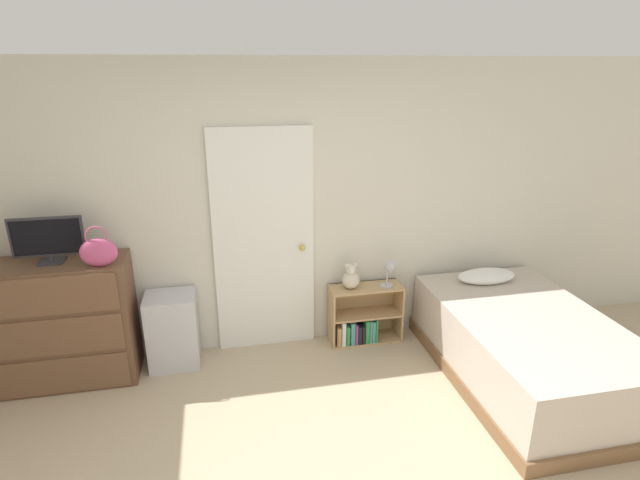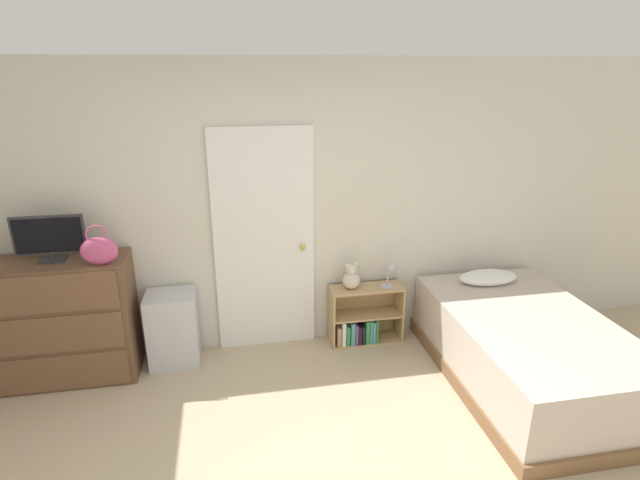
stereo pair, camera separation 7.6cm
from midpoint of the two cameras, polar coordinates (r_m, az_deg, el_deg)
wall_back at (r=4.37m, az=-5.38°, el=3.34°), size 10.00×0.06×2.55m
door_closed at (r=4.40m, az=-5.86°, el=-0.26°), size 0.88×0.09×2.01m
dresser at (r=4.57m, az=-26.83°, el=-8.23°), size 1.10×0.46×1.04m
tv at (r=4.33m, az=-28.11°, el=0.28°), size 0.53×0.16×0.36m
handbag at (r=4.10m, az=-23.45°, el=-1.08°), size 0.27×0.09×0.32m
storage_bin at (r=4.54m, az=-15.96°, el=-9.72°), size 0.42×0.35×0.65m
bookshelf at (r=4.76m, az=5.16°, el=-9.15°), size 0.67×0.26×0.55m
teddy_bear at (r=4.53m, az=4.07°, el=-4.33°), size 0.16×0.16×0.24m
desk_lamp at (r=4.57m, az=8.54°, el=-3.30°), size 0.14×0.13×0.26m
bed at (r=4.50m, az=22.97°, el=-11.43°), size 1.23×1.98×0.68m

